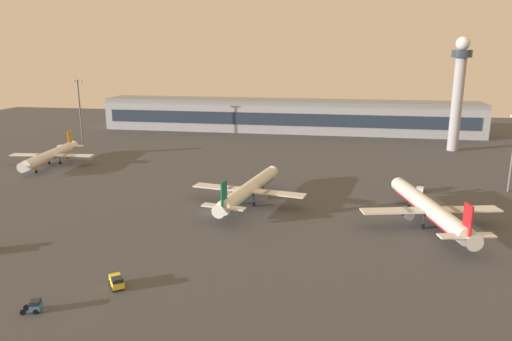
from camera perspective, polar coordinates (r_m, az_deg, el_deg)
The scene contains 10 objects.
ground_plane at distance 125.58m, azimuth -5.68°, elevation -5.01°, with size 416.00×416.00×0.00m, color #424449.
terminal_building at distance 250.80m, azimuth 3.77°, elevation 6.58°, with size 193.63×22.40×16.40m.
control_tower at distance 215.43m, azimuth 23.15°, elevation 9.23°, with size 8.00×8.00×46.84m.
airplane_terminal_side at distance 121.85m, azimuth 20.17°, elevation -4.35°, with size 33.67×42.94×11.14m.
airplane_taxiway_distant at distance 130.92m, azimuth -0.87°, elevation -2.28°, with size 32.33×41.34×10.64m.
airplane_far_stand at distance 190.35m, azimuth -23.37°, elevation 1.71°, with size 30.96×39.69×10.18m.
cargo_loader at distance 90.43m, azimuth -16.40°, elevation -12.65°, with size 4.06×4.48×2.25m.
baggage_tractor at distance 150.67m, azimuth 19.13°, elevation -2.00°, with size 2.84×4.48×2.25m.
pushback_tug at distance 87.47m, azimuth -25.03°, elevation -14.51°, with size 3.45×2.58×2.05m.
apron_light_east at distance 235.12m, azimuth -20.42°, elevation 7.19°, with size 4.80×0.90×28.43m.
Camera 1 is at (32.84, -114.03, 41.10)m, focal length 33.31 mm.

